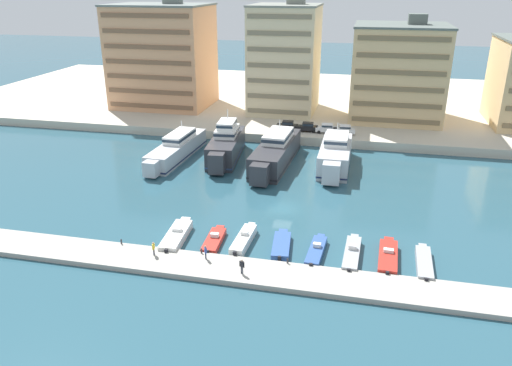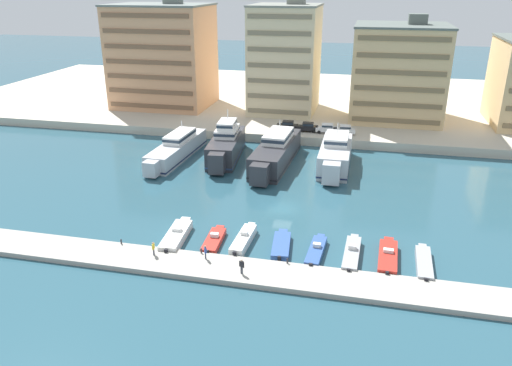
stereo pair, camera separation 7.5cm
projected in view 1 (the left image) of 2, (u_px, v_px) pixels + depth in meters
ground_plane at (283, 208)px, 68.42m from camera, size 400.00×400.00×0.00m
quay_promenade at (326, 101)px, 125.54m from camera, size 180.00×70.00×1.67m
pier_dock at (255, 273)px, 52.73m from camera, size 120.00×5.00×0.59m
yacht_silver_far_left at (177, 149)px, 87.35m from camera, size 4.88×21.21×5.99m
yacht_charcoal_left at (226, 145)px, 86.78m from camera, size 6.03×18.07×8.23m
yacht_charcoal_mid_left at (275, 152)px, 84.19m from camera, size 5.86×22.23×6.99m
yacht_silver_center_left at (335, 155)px, 82.83m from camera, size 4.91×18.11×6.97m
motorboat_white_far_left at (177, 236)px, 59.94m from camera, size 2.68×8.57×1.43m
motorboat_red_left at (214, 240)px, 59.26m from camera, size 2.10×6.79×1.16m
motorboat_white_mid_left at (244, 240)px, 58.97m from camera, size 1.80×7.70×1.50m
motorboat_blue_center_left at (281, 245)px, 58.12m from camera, size 2.58×7.06×0.82m
motorboat_blue_center at (316, 251)px, 56.84m from camera, size 1.96×7.48×1.21m
motorboat_grey_center_right at (352, 254)px, 56.20m from camera, size 1.91×8.41×1.34m
motorboat_red_mid_right at (388, 257)px, 55.54m from camera, size 2.29×8.17×1.25m
motorboat_grey_right at (424, 263)px, 54.30m from camera, size 1.81×7.82×0.87m
car_black_far_left at (287, 125)px, 97.96m from camera, size 4.16×2.05×1.80m
car_black_left at (307, 127)px, 96.98m from camera, size 4.20×2.12×1.80m
car_white_mid_left at (327, 128)px, 96.11m from camera, size 4.19×2.11×1.80m
car_white_center_left at (344, 129)px, 95.15m from camera, size 4.24×2.22×1.80m
apartment_block_far_left at (163, 56)px, 114.16m from camera, size 21.68×17.02×24.62m
apartment_block_left at (285, 59)px, 109.03m from camera, size 14.35×16.30×24.77m
apartment_block_mid_left at (398, 72)px, 103.64m from camera, size 18.77×17.79×21.26m
pedestrian_near_edge at (154, 247)px, 55.30m from camera, size 0.30×0.61×1.60m
pedestrian_mid_deck at (242, 265)px, 51.73m from camera, size 0.61×0.39×1.69m
pedestrian_far_side at (206, 251)px, 54.51m from camera, size 0.40×0.58×1.64m
bollard_west at (121, 241)px, 57.88m from camera, size 0.20×0.20×0.61m
bollard_west_mid at (201, 251)px, 55.89m from camera, size 0.20×0.20×0.61m
bollard_east_mid at (288, 261)px, 53.89m from camera, size 0.20×0.20×0.61m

